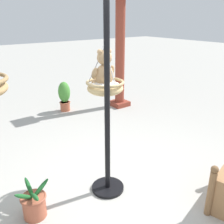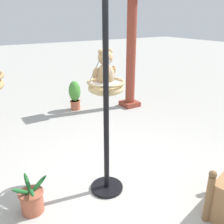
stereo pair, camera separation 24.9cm
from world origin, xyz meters
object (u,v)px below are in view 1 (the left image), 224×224
Objects in this scene: display_pole_central at (107,138)px; hanging_basket_with_teddy at (105,87)px; potted_plant_bushy_green at (64,96)px; teddy_bear at (104,71)px; potted_plant_small_succulent at (34,204)px; greenhouse_pillar_left at (120,55)px.

display_pole_central reaches higher than hanging_basket_with_teddy.
teddy_bear is at bearing -105.51° from potted_plant_bushy_green.
potted_plant_bushy_green is 3.57m from potted_plant_small_succulent.
teddy_bear is at bearing 61.24° from display_pole_central.
teddy_bear is 1.00× the size of potted_plant_small_succulent.
hanging_basket_with_teddy is 0.83× the size of potted_plant_bushy_green.
display_pole_central is 0.86m from teddy_bear.
display_pole_central is 3.39× the size of potted_plant_bushy_green.
teddy_bear is 3.19m from potted_plant_bushy_green.
teddy_bear is (-0.00, 0.02, 0.21)m from hanging_basket_with_teddy.
potted_plant_bushy_green is at bearing 57.31° from potted_plant_small_succulent.
potted_plant_small_succulent is (-1.14, -0.16, -1.41)m from teddy_bear.
hanging_basket_with_teddy is (0.15, 0.25, 0.59)m from display_pole_central.
hanging_basket_with_teddy is 1.66m from potted_plant_small_succulent.
greenhouse_pillar_left is at bearing 37.25° from potted_plant_small_succulent.
potted_plant_small_succulent is at bearing 173.19° from display_pole_central.
greenhouse_pillar_left is (2.13, 2.33, -0.25)m from teddy_bear.
greenhouse_pillar_left reaches higher than teddy_bear.
teddy_bear is at bearing 90.00° from hanging_basket_with_teddy.
display_pole_central is 5.19× the size of teddy_bear.
greenhouse_pillar_left is at bearing -21.21° from potted_plant_bushy_green.
greenhouse_pillar_left is 1.72m from potted_plant_bushy_green.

